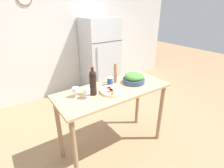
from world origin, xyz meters
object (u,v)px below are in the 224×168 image
(wine_glass_far, at_px, (76,90))
(homemade_pizza, at_px, (112,91))
(wine_glass_near, at_px, (87,92))
(pepper_mill, at_px, (115,73))
(salad_bowl, at_px, (134,78))
(wine_bottle, at_px, (93,82))
(salt_canister, at_px, (110,81))
(refrigerator, at_px, (100,56))

(wine_glass_far, bearing_deg, homemade_pizza, -18.05)
(wine_glass_near, distance_m, pepper_mill, 0.56)
(salad_bowl, relative_size, homemade_pizza, 0.99)
(wine_bottle, bearing_deg, pepper_mill, 18.36)
(homemade_pizza, xyz_separation_m, salt_canister, (0.09, 0.18, 0.04))
(refrigerator, distance_m, salt_canister, 1.89)
(homemade_pizza, bearing_deg, salad_bowl, 8.97)
(wine_glass_near, distance_m, wine_glass_far, 0.13)
(refrigerator, relative_size, salt_canister, 15.01)
(wine_glass_far, relative_size, pepper_mill, 0.42)
(salt_canister, bearing_deg, wine_bottle, -160.57)
(refrigerator, height_order, wine_bottle, refrigerator)
(pepper_mill, height_order, salad_bowl, pepper_mill)
(salad_bowl, bearing_deg, pepper_mill, 143.16)
(refrigerator, xyz_separation_m, pepper_mill, (-0.75, -1.64, 0.24))
(refrigerator, xyz_separation_m, wine_glass_far, (-1.36, -1.72, 0.19))
(refrigerator, height_order, wine_glass_far, refrigerator)
(pepper_mill, bearing_deg, wine_bottle, -161.64)
(refrigerator, xyz_separation_m, homemade_pizza, (-0.96, -1.86, 0.12))
(wine_glass_far, bearing_deg, salt_canister, 5.57)
(wine_glass_near, xyz_separation_m, wine_glass_far, (-0.09, 0.10, 0.00))
(pepper_mill, bearing_deg, salad_bowl, -36.84)
(pepper_mill, relative_size, salad_bowl, 0.93)
(refrigerator, relative_size, wine_glass_far, 14.33)
(wine_glass_near, height_order, pepper_mill, pepper_mill)
(homemade_pizza, bearing_deg, refrigerator, 62.78)
(wine_bottle, height_order, wine_glass_far, wine_bottle)
(wine_glass_far, height_order, homemade_pizza, wine_glass_far)
(wine_bottle, height_order, wine_glass_near, wine_bottle)
(wine_glass_far, distance_m, homemade_pizza, 0.44)
(wine_bottle, xyz_separation_m, salad_bowl, (0.62, -0.01, -0.10))
(wine_glass_near, distance_m, salad_bowl, 0.73)
(wine_glass_far, xyz_separation_m, pepper_mill, (0.61, 0.08, 0.05))
(wine_bottle, relative_size, homemade_pizza, 1.14)
(refrigerator, distance_m, wine_bottle, 2.15)
(salad_bowl, xyz_separation_m, homemade_pizza, (-0.40, -0.06, -0.05))
(refrigerator, bearing_deg, homemade_pizza, -117.22)
(wine_glass_far, xyz_separation_m, salad_bowl, (0.81, -0.07, -0.02))
(refrigerator, distance_m, wine_glass_near, 2.23)
(wine_bottle, xyz_separation_m, salt_canister, (0.31, 0.11, -0.10))
(wine_bottle, distance_m, pepper_mill, 0.44)
(wine_glass_far, height_order, salad_bowl, salad_bowl)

